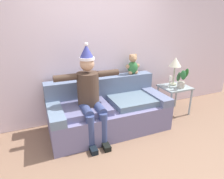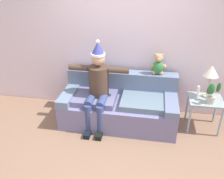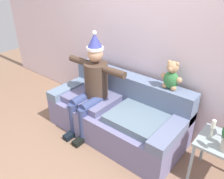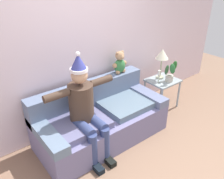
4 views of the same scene
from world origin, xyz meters
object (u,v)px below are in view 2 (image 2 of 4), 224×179
Objects in this scene: teddy_bear at (158,65)px; candle_tall at (198,91)px; person_seated at (98,85)px; side_table at (205,104)px; couch at (119,104)px; table_lamp at (211,73)px; potted_plant at (212,93)px.

teddy_bear reaches higher than candle_tall.
teddy_bear is (0.98, 0.46, 0.25)m from person_seated.
side_table is (1.81, 0.19, -0.29)m from person_seated.
teddy_bear is (0.63, 0.29, 0.69)m from couch.
couch reaches higher than candle_tall.
person_seated reaches higher than candle_tall.
candle_tall reaches higher than side_table.
side_table is 1.01× the size of table_lamp.
potted_plant is (1.86, 0.08, -0.02)m from person_seated.
teddy_bear is 1.60× the size of candle_tall.
couch is 0.98m from teddy_bear.
person_seated reaches higher than teddy_bear.
teddy_bear reaches higher than side_table.
table_lamp is at bearing 4.51° from couch.
teddy_bear is at bearing 156.48° from potted_plant.
person_seated is 3.84× the size of potted_plant.
teddy_bear is 0.97× the size of potted_plant.
side_table is 0.29m from candle_tall.
teddy_bear is 1.02m from side_table.
table_lamp is (0.85, -0.17, -0.00)m from teddy_bear.
person_seated is (-0.35, -0.17, 0.44)m from couch.
couch is 1.36m from candle_tall.
side_table is at bearing -18.04° from teddy_bear.
teddy_bear is 0.99m from potted_plant.
couch is 5.06× the size of potted_plant.
candle_tall is (-0.16, -0.02, 0.24)m from side_table.
table_lamp is at bearing -11.53° from teddy_bear.
teddy_bear is 0.79m from candle_tall.
table_lamp is at bearing 97.19° from potted_plant.
candle_tall is at bearing -172.65° from side_table.
table_lamp is 2.36× the size of candle_tall.
side_table is at bearing 0.79° from couch.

